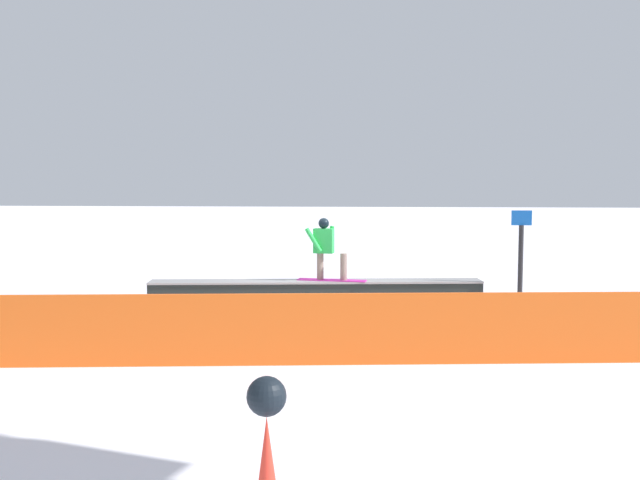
# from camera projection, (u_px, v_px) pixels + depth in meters

# --- Properties ---
(ground_plane) EXTENTS (120.00, 120.00, 0.00)m
(ground_plane) POSITION_uv_depth(u_px,v_px,m) (316.00, 314.00, 14.66)
(ground_plane) COLOR white
(grind_box) EXTENTS (6.90, 1.33, 0.71)m
(grind_box) POSITION_uv_depth(u_px,v_px,m) (316.00, 299.00, 14.63)
(grind_box) COLOR black
(grind_box) RESTS_ON ground_plane
(snowboarder) EXTENTS (1.46, 0.49, 1.30)m
(snowboarder) POSITION_uv_depth(u_px,v_px,m) (326.00, 247.00, 14.58)
(snowboarder) COLOR #C21D97
(snowboarder) RESTS_ON grind_box
(safety_fence) EXTENTS (11.85, 1.40, 1.09)m
(safety_fence) POSITION_uv_depth(u_px,v_px,m) (293.00, 329.00, 10.59)
(safety_fence) COLOR orange
(safety_fence) RESTS_ON ground_plane
(trail_marker) EXTENTS (0.40, 0.10, 2.18)m
(trail_marker) POSITION_uv_depth(u_px,v_px,m) (521.00, 261.00, 14.25)
(trail_marker) COLOR #262628
(trail_marker) RESTS_ON ground_plane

